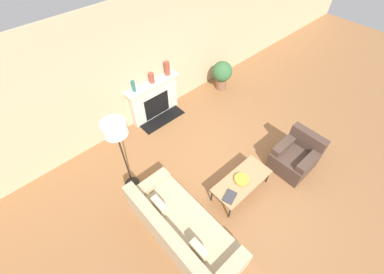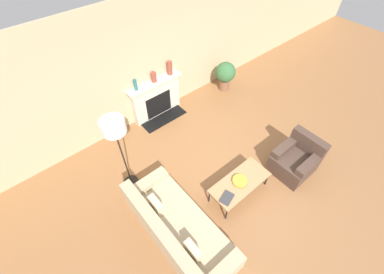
{
  "view_description": "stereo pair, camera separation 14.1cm",
  "coord_description": "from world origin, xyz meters",
  "px_view_note": "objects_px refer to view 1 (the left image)",
  "views": [
    {
      "loc": [
        -2.69,
        -1.46,
        4.63
      ],
      "look_at": [
        -0.2,
        1.28,
        0.45
      ],
      "focal_mm": 24.0,
      "sensor_mm": 36.0,
      "label": 1
    },
    {
      "loc": [
        -2.59,
        -1.56,
        4.63
      ],
      "look_at": [
        -0.2,
        1.28,
        0.45
      ],
      "focal_mm": 24.0,
      "sensor_mm": 36.0,
      "label": 2
    }
  ],
  "objects_px": {
    "bowl": "(242,179)",
    "mantel_vase_left": "(133,86)",
    "book": "(230,197)",
    "mantel_vase_center_right": "(167,68)",
    "potted_plant": "(222,73)",
    "couch": "(182,230)",
    "coffee_table": "(242,181)",
    "fireplace": "(154,100)",
    "floor_lamp": "(116,133)",
    "mantel_vase_center_left": "(151,78)",
    "armchair_near": "(296,156)"
  },
  "relations": [
    {
      "from": "bowl",
      "to": "potted_plant",
      "type": "relative_size",
      "value": 0.34
    },
    {
      "from": "fireplace",
      "to": "armchair_near",
      "type": "bearing_deg",
      "value": -69.72
    },
    {
      "from": "fireplace",
      "to": "coffee_table",
      "type": "bearing_deg",
      "value": -92.26
    },
    {
      "from": "book",
      "to": "armchair_near",
      "type": "bearing_deg",
      "value": -25.97
    },
    {
      "from": "coffee_table",
      "to": "couch",
      "type": "bearing_deg",
      "value": 177.19
    },
    {
      "from": "book",
      "to": "couch",
      "type": "bearing_deg",
      "value": 154.37
    },
    {
      "from": "couch",
      "to": "coffee_table",
      "type": "bearing_deg",
      "value": -92.81
    },
    {
      "from": "couch",
      "to": "book",
      "type": "height_order",
      "value": "couch"
    },
    {
      "from": "floor_lamp",
      "to": "mantel_vase_center_left",
      "type": "distance_m",
      "value": 2.19
    },
    {
      "from": "coffee_table",
      "to": "mantel_vase_center_right",
      "type": "relative_size",
      "value": 3.68
    },
    {
      "from": "bowl",
      "to": "mantel_vase_left",
      "type": "xyz_separation_m",
      "value": [
        -0.35,
        2.96,
        0.71
      ]
    },
    {
      "from": "fireplace",
      "to": "floor_lamp",
      "type": "distance_m",
      "value": 2.37
    },
    {
      "from": "couch",
      "to": "mantel_vase_center_right",
      "type": "distance_m",
      "value": 3.66
    },
    {
      "from": "bowl",
      "to": "book",
      "type": "xyz_separation_m",
      "value": [
        -0.43,
        -0.09,
        -0.02
      ]
    },
    {
      "from": "couch",
      "to": "potted_plant",
      "type": "bearing_deg",
      "value": -55.33
    },
    {
      "from": "mantel_vase_left",
      "to": "bowl",
      "type": "bearing_deg",
      "value": -83.27
    },
    {
      "from": "mantel_vase_left",
      "to": "mantel_vase_center_right",
      "type": "height_order",
      "value": "mantel_vase_center_right"
    },
    {
      "from": "couch",
      "to": "fireplace",
      "type": "bearing_deg",
      "value": -28.77
    },
    {
      "from": "coffee_table",
      "to": "floor_lamp",
      "type": "distance_m",
      "value": 2.51
    },
    {
      "from": "mantel_vase_left",
      "to": "mantel_vase_center_right",
      "type": "distance_m",
      "value": 0.95
    },
    {
      "from": "fireplace",
      "to": "mantel_vase_center_right",
      "type": "height_order",
      "value": "mantel_vase_center_right"
    },
    {
      "from": "mantel_vase_center_left",
      "to": "floor_lamp",
      "type": "bearing_deg",
      "value": -140.33
    },
    {
      "from": "mantel_vase_center_left",
      "to": "mantel_vase_left",
      "type": "bearing_deg",
      "value": 180.0
    },
    {
      "from": "bowl",
      "to": "mantel_vase_center_right",
      "type": "xyz_separation_m",
      "value": [
        0.6,
        2.96,
        0.74
      ]
    },
    {
      "from": "bowl",
      "to": "book",
      "type": "bearing_deg",
      "value": -168.32
    },
    {
      "from": "mantel_vase_center_left",
      "to": "mantel_vase_center_right",
      "type": "bearing_deg",
      "value": 0.0
    },
    {
      "from": "bowl",
      "to": "book",
      "type": "height_order",
      "value": "bowl"
    },
    {
      "from": "coffee_table",
      "to": "floor_lamp",
      "type": "xyz_separation_m",
      "value": [
        -1.52,
        1.6,
        1.19
      ]
    },
    {
      "from": "bowl",
      "to": "mantel_vase_center_right",
      "type": "relative_size",
      "value": 0.85
    },
    {
      "from": "fireplace",
      "to": "mantel_vase_center_right",
      "type": "bearing_deg",
      "value": 1.88
    },
    {
      "from": "fireplace",
      "to": "mantel_vase_center_right",
      "type": "distance_m",
      "value": 0.83
    },
    {
      "from": "mantel_vase_left",
      "to": "mantel_vase_center_left",
      "type": "xyz_separation_m",
      "value": [
        0.49,
        0.0,
        -0.02
      ]
    },
    {
      "from": "fireplace",
      "to": "mantel_vase_center_right",
      "type": "xyz_separation_m",
      "value": [
        0.48,
        0.02,
        0.68
      ]
    },
    {
      "from": "coffee_table",
      "to": "mantel_vase_center_left",
      "type": "distance_m",
      "value": 3.06
    },
    {
      "from": "couch",
      "to": "floor_lamp",
      "type": "bearing_deg",
      "value": 2.03
    },
    {
      "from": "armchair_near",
      "to": "floor_lamp",
      "type": "bearing_deg",
      "value": -124.34
    },
    {
      "from": "mantel_vase_center_right",
      "to": "potted_plant",
      "type": "xyz_separation_m",
      "value": [
        1.58,
        -0.38,
        -0.66
      ]
    },
    {
      "from": "floor_lamp",
      "to": "mantel_vase_center_left",
      "type": "relative_size",
      "value": 7.44
    },
    {
      "from": "mantel_vase_center_right",
      "to": "fireplace",
      "type": "bearing_deg",
      "value": -178.12
    },
    {
      "from": "armchair_near",
      "to": "floor_lamp",
      "type": "distance_m",
      "value": 3.68
    },
    {
      "from": "armchair_near",
      "to": "book",
      "type": "bearing_deg",
      "value": -98.72
    },
    {
      "from": "book",
      "to": "mantel_vase_left",
      "type": "relative_size",
      "value": 1.15
    },
    {
      "from": "mantel_vase_left",
      "to": "armchair_near",
      "type": "bearing_deg",
      "value": -62.95
    },
    {
      "from": "couch",
      "to": "mantel_vase_left",
      "type": "distance_m",
      "value": 3.21
    },
    {
      "from": "armchair_near",
      "to": "mantel_vase_center_left",
      "type": "xyz_separation_m",
      "value": [
        -1.21,
        3.32,
        0.81
      ]
    },
    {
      "from": "couch",
      "to": "coffee_table",
      "type": "relative_size",
      "value": 1.79
    },
    {
      "from": "mantel_vase_center_left",
      "to": "couch",
      "type": "bearing_deg",
      "value": -118.86
    },
    {
      "from": "fireplace",
      "to": "mantel_vase_left",
      "type": "xyz_separation_m",
      "value": [
        -0.47,
        0.02,
        0.65
      ]
    },
    {
      "from": "armchair_near",
      "to": "mantel_vase_left",
      "type": "relative_size",
      "value": 3.05
    },
    {
      "from": "fireplace",
      "to": "couch",
      "type": "xyz_separation_m",
      "value": [
        -1.58,
        -2.88,
        -0.2
      ]
    }
  ]
}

